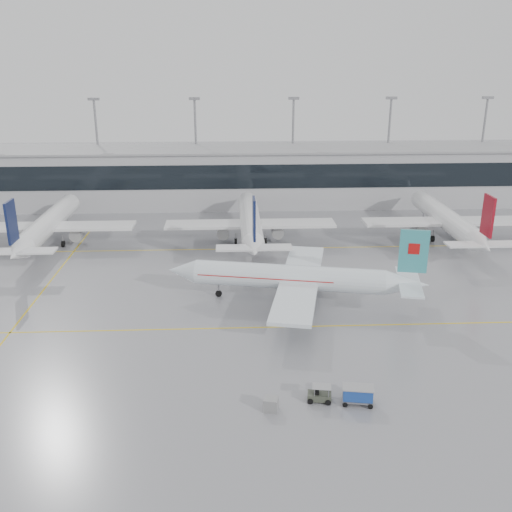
{
  "coord_description": "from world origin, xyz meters",
  "views": [
    {
      "loc": [
        -3.46,
        -62.39,
        31.22
      ],
      "look_at": [
        0.0,
        12.0,
        5.0
      ],
      "focal_mm": 40.0,
      "sensor_mm": 36.0,
      "label": 1
    }
  ],
  "objects_px": {
    "baggage_cart": "(358,394)",
    "gse_unit": "(271,404)",
    "baggage_tug": "(319,396)",
    "air_canada_jet": "(298,278)"
  },
  "relations": [
    {
      "from": "baggage_cart",
      "to": "gse_unit",
      "type": "distance_m",
      "value": 8.32
    },
    {
      "from": "gse_unit",
      "to": "baggage_tug",
      "type": "bearing_deg",
      "value": 29.1
    },
    {
      "from": "baggage_tug",
      "to": "baggage_cart",
      "type": "relative_size",
      "value": 1.09
    },
    {
      "from": "baggage_tug",
      "to": "gse_unit",
      "type": "height_order",
      "value": "baggage_tug"
    },
    {
      "from": "air_canada_jet",
      "to": "baggage_cart",
      "type": "height_order",
      "value": "air_canada_jet"
    },
    {
      "from": "baggage_cart",
      "to": "gse_unit",
      "type": "bearing_deg",
      "value": -165.75
    },
    {
      "from": "air_canada_jet",
      "to": "baggage_cart",
      "type": "xyz_separation_m",
      "value": [
        2.92,
        -23.92,
        -2.33
      ]
    },
    {
      "from": "air_canada_jet",
      "to": "gse_unit",
      "type": "relative_size",
      "value": 26.81
    },
    {
      "from": "baggage_cart",
      "to": "gse_unit",
      "type": "xyz_separation_m",
      "value": [
        -8.28,
        -0.7,
        -0.41
      ]
    },
    {
      "from": "baggage_tug",
      "to": "air_canada_jet",
      "type": "bearing_deg",
      "value": 97.88
    }
  ]
}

